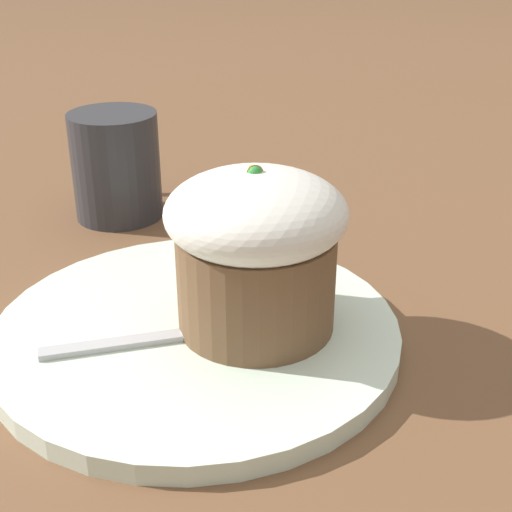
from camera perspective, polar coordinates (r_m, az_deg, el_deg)
name	(u,v)px	position (r m, az deg, el deg)	size (l,w,h in m)	color
ground_plane	(197,341)	(0.46, -4.75, -6.79)	(4.00, 4.00, 0.00)	brown
dessert_plate	(197,332)	(0.46, -4.78, -6.10)	(0.26, 0.26, 0.01)	silver
carrot_cake	(256,248)	(0.43, 0.00, 0.68)	(0.11, 0.11, 0.11)	brown
spoon	(188,333)	(0.44, -5.48, -6.12)	(0.03, 0.13, 0.01)	#B7B7BC
coffee_cup	(116,165)	(0.64, -11.13, 7.15)	(0.11, 0.08, 0.09)	#2D2D33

